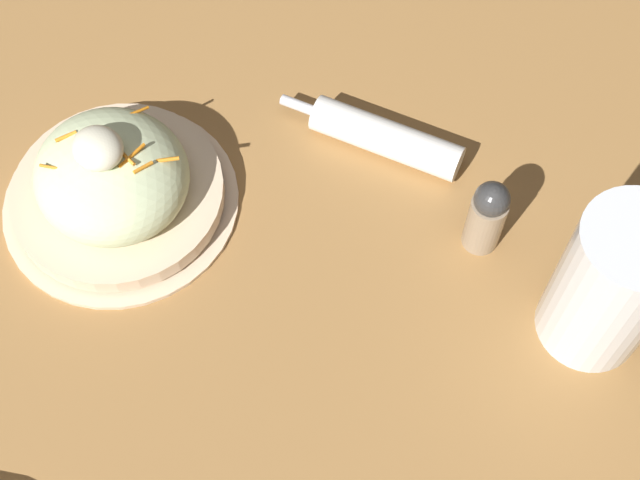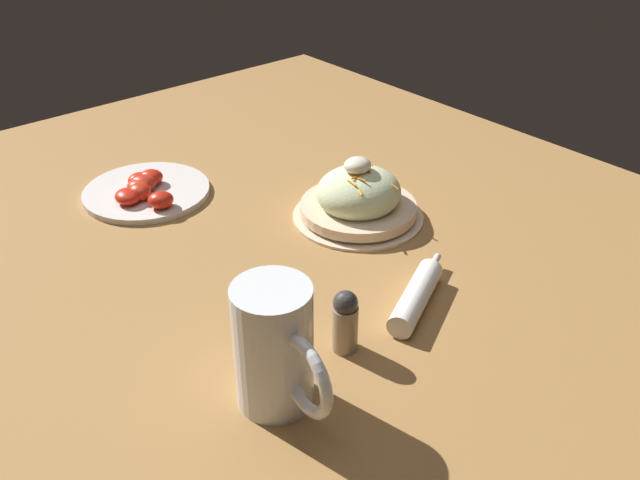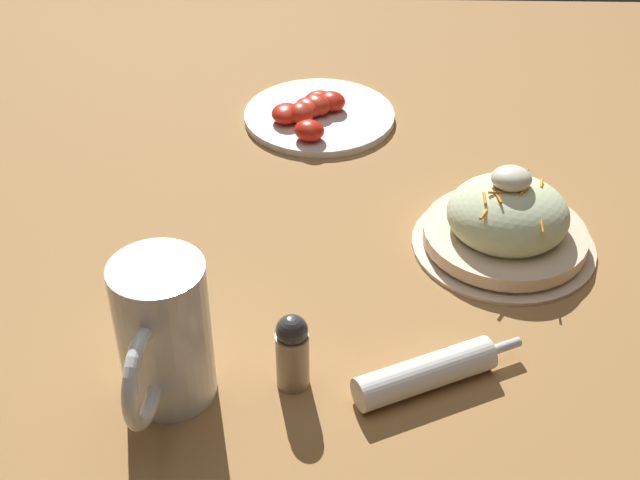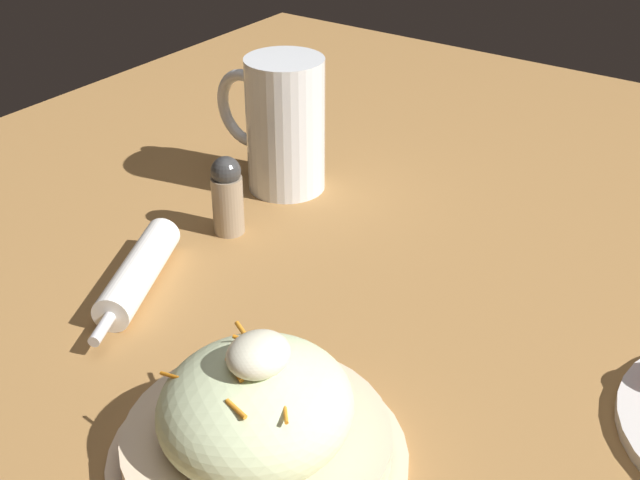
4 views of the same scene
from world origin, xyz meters
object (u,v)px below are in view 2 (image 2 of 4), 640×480
object	(u,v)px
napkin_roll	(416,296)
salt_shaker	(345,321)
beer_mug	(276,354)
salad_plate	(358,199)
tomato_plate	(145,190)

from	to	relation	value
napkin_roll	salt_shaker	bearing A→B (deg)	-179.88
beer_mug	napkin_roll	world-z (taller)	beer_mug
salad_plate	salt_shaker	world-z (taller)	salad_plate
salt_shaker	napkin_roll	bearing A→B (deg)	0.12
tomato_plate	napkin_roll	bearing A→B (deg)	-76.53
beer_mug	tomato_plate	distance (m)	0.55
salad_plate	beer_mug	size ratio (longest dim) A/B	1.41
napkin_roll	tomato_plate	bearing A→B (deg)	103.47
napkin_roll	salt_shaker	size ratio (longest dim) A/B	2.03
napkin_roll	salt_shaker	xyz separation A→B (m)	(-0.13, -0.00, 0.03)
beer_mug	tomato_plate	world-z (taller)	beer_mug
salad_plate	beer_mug	xyz separation A→B (m)	(-0.35, -0.24, 0.03)
tomato_plate	salt_shaker	bearing A→B (deg)	-90.64
salad_plate	beer_mug	world-z (taller)	beer_mug
salad_plate	napkin_roll	world-z (taller)	salad_plate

